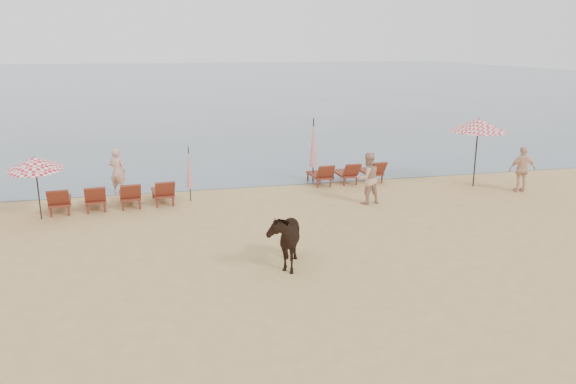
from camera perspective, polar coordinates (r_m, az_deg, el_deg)
The scene contains 12 objects.
ground at distance 13.09m, azimuth 5.24°, elevation -10.20°, with size 120.00×120.00×0.00m, color tan.
sea at distance 91.44m, azimuth -11.34°, elevation 11.22°, with size 160.00×140.00×0.06m, color #51606B.
lounger_cluster_left at distance 20.20m, azimuth -17.37°, elevation -0.36°, with size 4.24×2.13×0.65m.
lounger_cluster_right at distance 22.88m, azimuth 5.99°, elevation 1.98°, with size 2.96×1.82×0.63m.
umbrella_open_left_b at distance 19.47m, azimuth -24.32°, elevation 2.67°, with size 1.68×1.71×2.14m.
umbrella_open_right at distance 23.10m, azimuth 18.77°, elevation 6.46°, with size 2.23×2.23×2.72m.
umbrella_closed_left at distance 20.34m, azimuth -10.01°, elevation 2.44°, with size 0.24×0.24×1.98m.
umbrella_closed_right at distance 22.81m, azimuth 2.59°, elevation 4.99°, with size 0.32×0.32×2.61m.
cow at distance 14.32m, azimuth -0.43°, elevation -4.63°, with size 0.81×1.78×1.50m, color black.
beachgoer_left at distance 21.93m, azimuth -16.94°, elevation 2.02°, with size 0.64×0.42×1.77m, color tan.
beachgoer_right_a at distance 19.97m, azimuth 8.10°, elevation 1.40°, with size 0.89×0.70×1.84m, color tan.
beachgoer_right_b at distance 23.14m, azimuth 22.70°, elevation 2.14°, with size 1.03×0.43×1.75m, color #E0AE8C.
Camera 1 is at (-3.92, -11.19, 5.56)m, focal length 35.00 mm.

